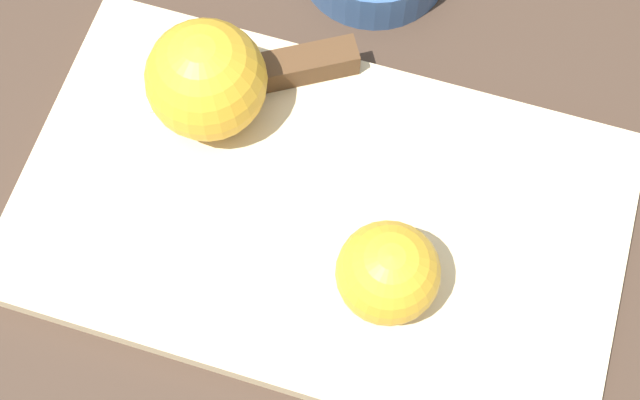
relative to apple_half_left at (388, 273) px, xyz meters
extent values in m
plane|color=#38281E|center=(0.06, -0.05, -0.06)|extent=(4.00, 4.00, 0.00)
cube|color=#D1B789|center=(0.06, -0.05, -0.05)|extent=(0.46, 0.29, 0.02)
sphere|color=gold|center=(0.00, 0.00, 0.00)|extent=(0.07, 0.07, 0.07)
cylinder|color=beige|center=(0.00, -0.01, 0.00)|extent=(0.06, 0.03, 0.07)
sphere|color=gold|center=(0.15, -0.11, 0.01)|extent=(0.09, 0.09, 0.09)
cylinder|color=beige|center=(0.16, -0.12, 0.01)|extent=(0.06, 0.06, 0.08)
cube|color=silver|center=(0.17, -0.12, -0.03)|extent=(0.08, 0.05, 0.00)
cube|color=#472D19|center=(0.09, -0.16, -0.02)|extent=(0.08, 0.06, 0.02)
camera|label=1|loc=(0.00, 0.19, 0.57)|focal=50.00mm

